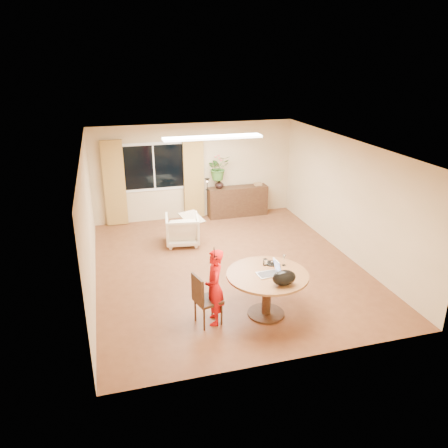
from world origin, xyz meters
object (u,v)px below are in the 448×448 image
Objects in this scene: child at (215,287)px; sideboard at (238,201)px; dining_table at (267,282)px; armchair at (182,230)px; dining_chair at (208,299)px.

sideboard is (1.95, 4.98, -0.25)m from child.
sideboard reaches higher than dining_table.
armchair is (-0.84, 3.43, -0.27)m from dining_table.
dining_chair is 1.16× the size of armchair.
dining_table is 0.84× the size of sideboard.
child reaches higher than sideboard.
child is at bearing 178.69° from dining_table.
dining_table is 1.05× the size of child.
child is at bearing -14.36° from dining_chair.
child is at bearing -111.39° from sideboard.
dining_chair is at bearing -112.49° from sideboard.
dining_table is 3.54m from armchair.
dining_chair is at bearing -79.43° from child.
dining_table is at bearing 98.95° from child.
child is (-0.92, 0.02, 0.04)m from dining_table.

